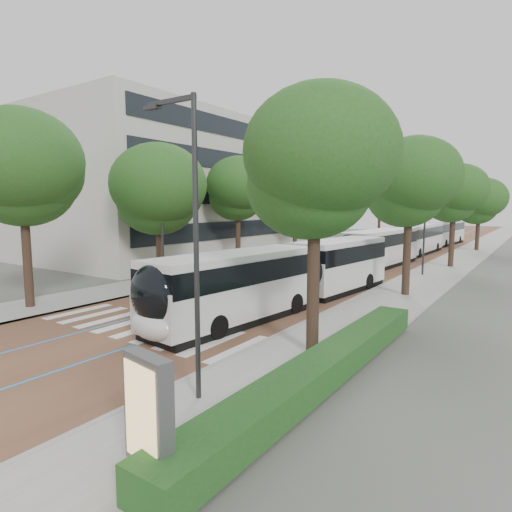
{
  "coord_description": "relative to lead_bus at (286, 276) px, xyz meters",
  "views": [
    {
      "loc": [
        14.34,
        -11.28,
        5.33
      ],
      "look_at": [
        0.56,
        8.92,
        2.4
      ],
      "focal_mm": 30.0,
      "sensor_mm": 36.0,
      "label": 1
    }
  ],
  "objects": [
    {
      "name": "trees_left",
      "position": [
        -10.76,
        14.92,
        4.86
      ],
      "size": [
        6.43,
        60.59,
        9.58
      ],
      "color": "black",
      "rests_on": "ground"
    },
    {
      "name": "sidewalk_left",
      "position": [
        -10.76,
        32.29,
        -1.57
      ],
      "size": [
        4.0,
        140.0,
        0.12
      ],
      "primitive_type": "cube",
      "color": "gray",
      "rests_on": "ground"
    },
    {
      "name": "road",
      "position": [
        -3.26,
        32.29,
        -1.62
      ],
      "size": [
        11.0,
        140.0,
        0.02
      ],
      "primitive_type": "cube",
      "color": "brown",
      "rests_on": "ground"
    },
    {
      "name": "zebra_crossing",
      "position": [
        -3.06,
        -6.71,
        -1.6
      ],
      "size": [
        10.55,
        3.6,
        0.01
      ],
      "color": "silver",
      "rests_on": "ground"
    },
    {
      "name": "kerb_left",
      "position": [
        -8.86,
        32.29,
        -1.57
      ],
      "size": [
        0.2,
        140.0,
        0.14
      ],
      "primitive_type": "cube",
      "color": "gray",
      "rests_on": "ground"
    },
    {
      "name": "ad_panel",
      "position": [
        5.23,
        -13.94,
        -0.19
      ],
      "size": [
        1.24,
        0.55,
        2.51
      ],
      "rotation": [
        0.0,
        0.0,
        -0.17
      ],
      "color": "#59595B",
      "rests_on": "sidewalk_right"
    },
    {
      "name": "lane_line_left",
      "position": [
        -4.86,
        32.29,
        -1.6
      ],
      "size": [
        0.12,
        126.0,
        0.01
      ],
      "primitive_type": "cube",
      "color": "#287FC9",
      "rests_on": "road"
    },
    {
      "name": "bus_queued_2",
      "position": [
        -0.4,
        42.26,
        -0.0
      ],
      "size": [
        3.26,
        12.53,
        3.2
      ],
      "rotation": [
        0.0,
        0.0,
        -0.06
      ],
      "color": "silver",
      "rests_on": "ground"
    },
    {
      "name": "trees_right",
      "position": [
        4.44,
        14.77,
        4.45
      ],
      "size": [
        5.41,
        47.3,
        8.69
      ],
      "color": "black",
      "rests_on": "ground"
    },
    {
      "name": "office_building",
      "position": [
        -22.73,
        20.29,
        5.37
      ],
      "size": [
        18.11,
        40.0,
        14.0
      ],
      "color": "#9A988F",
      "rests_on": "ground"
    },
    {
      "name": "streetlight_far",
      "position": [
        3.36,
        14.29,
        3.19
      ],
      "size": [
        1.82,
        0.2,
        8.0
      ],
      "color": "#2B2B2D",
      "rests_on": "sidewalk_right"
    },
    {
      "name": "lamp_post_left",
      "position": [
        -9.36,
        0.29,
        2.49
      ],
      "size": [
        0.14,
        0.14,
        8.0
      ],
      "primitive_type": "cylinder",
      "color": "#2B2B2D",
      "rests_on": "sidewalk_left"
    },
    {
      "name": "streetlight_near",
      "position": [
        3.36,
        -10.71,
        3.19
      ],
      "size": [
        1.82,
        0.2,
        8.0
      ],
      "color": "#2B2B2D",
      "rests_on": "sidewalk_right"
    },
    {
      "name": "bus_queued_1",
      "position": [
        -0.54,
        28.93,
        -0.0
      ],
      "size": [
        2.84,
        12.46,
        3.2
      ],
      "rotation": [
        0.0,
        0.0,
        -0.03
      ],
      "color": "silver",
      "rests_on": "ground"
    },
    {
      "name": "lane_line_right",
      "position": [
        -1.66,
        32.29,
        -1.6
      ],
      "size": [
        0.12,
        126.0,
        0.01
      ],
      "primitive_type": "cube",
      "color": "#287FC9",
      "rests_on": "road"
    },
    {
      "name": "bus_queued_0",
      "position": [
        -0.73,
        16.66,
        -0.0
      ],
      "size": [
        3.32,
        12.53,
        3.2
      ],
      "rotation": [
        0.0,
        0.0,
        -0.07
      ],
      "color": "silver",
      "rests_on": "ground"
    },
    {
      "name": "kerb_right",
      "position": [
        2.34,
        32.29,
        -1.57
      ],
      "size": [
        0.2,
        140.0,
        0.14
      ],
      "primitive_type": "cube",
      "color": "gray",
      "rests_on": "ground"
    },
    {
      "name": "sidewalk_right",
      "position": [
        4.24,
        32.29,
        -1.57
      ],
      "size": [
        4.0,
        140.0,
        0.12
      ],
      "primitive_type": "cube",
      "color": "gray",
      "rests_on": "ground"
    },
    {
      "name": "lead_bus",
      "position": [
        0.0,
        0.0,
        0.0
      ],
      "size": [
        4.38,
        18.55,
        3.2
      ],
      "rotation": [
        0.0,
        0.0,
        -0.1
      ],
      "color": "black",
      "rests_on": "ground"
    },
    {
      "name": "hedge",
      "position": [
        5.84,
        -7.71,
        -1.11
      ],
      "size": [
        1.2,
        14.0,
        0.8
      ],
      "primitive_type": "cube",
      "color": "#164118",
      "rests_on": "sidewalk_right"
    },
    {
      "name": "ground",
      "position": [
        -3.26,
        -7.71,
        -1.63
      ],
      "size": [
        160.0,
        160.0,
        0.0
      ],
      "primitive_type": "plane",
      "color": "#51544C",
      "rests_on": "ground"
    }
  ]
}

